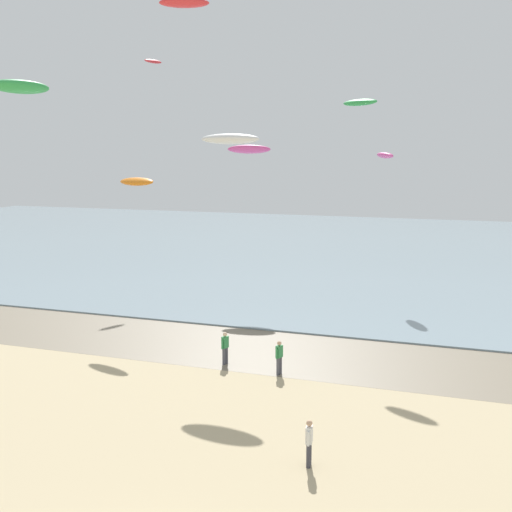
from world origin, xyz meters
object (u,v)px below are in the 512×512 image
kite_aloft_2 (184,3)px  kite_aloft_6 (137,182)px  kite_aloft_7 (360,102)px  person_nearest_camera (309,442)px  person_by_waterline (279,357)px  kite_aloft_1 (230,139)px  kite_aloft_0 (20,87)px  kite_aloft_5 (249,149)px  kite_aloft_8 (385,155)px  kite_aloft_9 (153,61)px  person_left_flank (225,347)px

kite_aloft_2 → kite_aloft_6: size_ratio=0.83×
kite_aloft_6 → kite_aloft_7: (13.37, 4.04, 4.86)m
person_nearest_camera → person_by_waterline: 9.35m
kite_aloft_1 → kite_aloft_6: (-7.34, 2.53, -2.57)m
kite_aloft_0 → kite_aloft_5: 21.48m
kite_aloft_5 → person_by_waterline: bearing=104.6°
kite_aloft_1 → kite_aloft_6: bearing=167.3°
person_by_waterline → kite_aloft_6: bearing=149.0°
kite_aloft_6 → kite_aloft_8: 20.09m
person_by_waterline → kite_aloft_0: 17.99m
person_nearest_camera → kite_aloft_0: bearing=160.6°
person_by_waterline → kite_aloft_9: bearing=128.6°
person_left_flank → kite_aloft_8: kite_aloft_8 is taller
person_left_flank → kite_aloft_6: 13.37m
person_by_waterline → kite_aloft_8: 23.82m
person_nearest_camera → kite_aloft_2: size_ratio=0.72×
kite_aloft_1 → kite_aloft_9: bearing=133.6°
kite_aloft_0 → kite_aloft_1: 11.07m
person_nearest_camera → kite_aloft_8: 31.82m
kite_aloft_5 → kite_aloft_0: bearing=69.5°
person_by_waterline → kite_aloft_0: bearing=-165.6°
person_nearest_camera → person_by_waterline: bearing=113.1°
kite_aloft_5 → person_left_flank: bearing=96.2°
kite_aloft_9 → person_by_waterline: bearing=62.1°
kite_aloft_9 → kite_aloft_7: bearing=81.9°
kite_aloft_0 → kite_aloft_8: 28.64m
kite_aloft_8 → kite_aloft_1: bearing=131.0°
person_by_waterline → kite_aloft_1: kite_aloft_1 is taller
kite_aloft_2 → kite_aloft_9: (-14.23, 23.86, 1.00)m
kite_aloft_1 → kite_aloft_2: size_ratio=1.50×
kite_aloft_2 → person_nearest_camera: bearing=-65.7°
kite_aloft_0 → kite_aloft_9: (-7.02, 26.91, 4.93)m
person_by_waterline → person_left_flank: (-3.10, 0.58, 0.00)m
kite_aloft_6 → kite_aloft_5: bearing=-90.9°
person_left_flank → person_nearest_camera: bearing=-53.6°
person_by_waterline → kite_aloft_1: 12.33m
kite_aloft_1 → kite_aloft_5: kite_aloft_1 is taller
person_by_waterline → kite_aloft_0: size_ratio=0.53×
kite_aloft_1 → kite_aloft_2: bearing=-90.8°
kite_aloft_0 → kite_aloft_7: size_ratio=1.28×
kite_aloft_0 → kite_aloft_9: 28.25m
kite_aloft_7 → person_nearest_camera: bearing=-55.9°
kite_aloft_1 → kite_aloft_8: kite_aloft_1 is taller
kite_aloft_0 → kite_aloft_2: bearing=128.5°
kite_aloft_7 → kite_aloft_8: 11.13m
kite_aloft_2 → kite_aloft_7: kite_aloft_2 is taller
person_nearest_camera → kite_aloft_6: (-15.25, 15.57, 8.12)m
kite_aloft_2 → kite_aloft_7: 13.47m
person_by_waterline → kite_aloft_2: 17.64m
person_by_waterline → kite_aloft_9: size_ratio=0.90×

